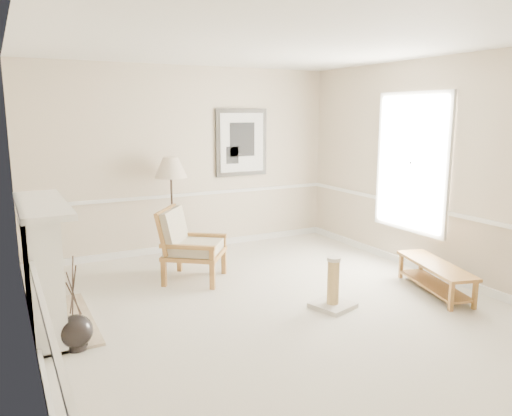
{
  "coord_description": "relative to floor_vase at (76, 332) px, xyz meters",
  "views": [
    {
      "loc": [
        -2.68,
        -4.73,
        2.18
      ],
      "look_at": [
        0.16,
        0.7,
        1.01
      ],
      "focal_mm": 35.0,
      "sensor_mm": 36.0,
      "label": 1
    }
  ],
  "objects": [
    {
      "name": "ground",
      "position": [
        2.15,
        0.09,
        -0.17
      ],
      "size": [
        5.5,
        5.5,
        0.0
      ],
      "primitive_type": "plane",
      "color": "silver",
      "rests_on": "ground"
    },
    {
      "name": "room",
      "position": [
        2.29,
        0.17,
        1.7
      ],
      "size": [
        5.04,
        5.54,
        2.92
      ],
      "color": "beige",
      "rests_on": "ground"
    },
    {
      "name": "fireplace",
      "position": [
        -0.19,
        0.69,
        0.47
      ],
      "size": [
        0.64,
        1.64,
        1.31
      ],
      "color": "white",
      "rests_on": "ground"
    },
    {
      "name": "floor_vase",
      "position": [
        0.0,
        0.0,
        0.0
      ],
      "size": [
        0.31,
        0.31,
        0.91
      ],
      "rotation": [
        0.0,
        0.0,
        0.05
      ],
      "color": "black",
      "rests_on": "ground"
    },
    {
      "name": "armchair",
      "position": [
        1.61,
        1.41,
        0.35
      ],
      "size": [
        1.05,
        1.04,
        0.96
      ],
      "rotation": [
        0.0,
        0.0,
        0.92
      ],
      "color": "#955F30",
      "rests_on": "ground"
    },
    {
      "name": "floor_lamp",
      "position": [
        1.77,
        2.49,
        1.17
      ],
      "size": [
        0.57,
        0.57,
        1.54
      ],
      "rotation": [
        0.0,
        0.0,
        0.21
      ],
      "color": "black",
      "rests_on": "ground"
    },
    {
      "name": "bench",
      "position": [
        4.14,
        -0.47,
        0.08
      ],
      "size": [
        0.73,
        1.34,
        0.37
      ],
      "rotation": [
        0.0,
        0.0,
        -0.28
      ],
      "color": "#955F30",
      "rests_on": "ground"
    },
    {
      "name": "scratching_post",
      "position": [
        2.73,
        -0.29,
        0.02
      ],
      "size": [
        0.52,
        0.52,
        0.59
      ],
      "rotation": [
        0.0,
        0.0,
        0.29
      ],
      "color": "beige",
      "rests_on": "ground"
    }
  ]
}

